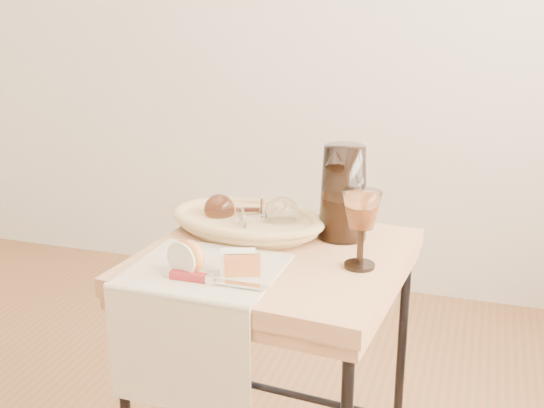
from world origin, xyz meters
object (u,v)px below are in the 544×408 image
(goblet_lying_a, at_px, (237,210))
(table_knife, at_px, (214,280))
(pitcher, at_px, (343,192))
(tea_towel, at_px, (205,270))
(apple_half, at_px, (188,256))
(side_table, at_px, (275,390))
(wine_goblet, at_px, (361,230))
(bread_basket, at_px, (247,223))
(goblet_lying_b, at_px, (265,216))

(goblet_lying_a, xyz_separation_m, table_knife, (0.08, -0.33, -0.04))
(pitcher, height_order, table_knife, pitcher)
(tea_towel, distance_m, table_knife, 0.08)
(tea_towel, bearing_deg, apple_half, -126.14)
(pitcher, relative_size, apple_half, 3.27)
(table_knife, bearing_deg, goblet_lying_a, 102.54)
(side_table, relative_size, wine_goblet, 4.22)
(side_table, xyz_separation_m, table_knife, (-0.06, -0.22, 0.38))
(apple_half, bearing_deg, wine_goblet, 42.55)
(pitcher, bearing_deg, apple_half, -142.10)
(bread_basket, distance_m, pitcher, 0.25)
(bread_basket, distance_m, wine_goblet, 0.34)
(tea_towel, height_order, bread_basket, bread_basket)
(goblet_lying_b, bearing_deg, tea_towel, -144.31)
(side_table, distance_m, bread_basket, 0.41)
(pitcher, xyz_separation_m, apple_half, (-0.26, -0.32, -0.07))
(tea_towel, bearing_deg, goblet_lying_b, 78.03)
(goblet_lying_b, height_order, pitcher, pitcher)
(wine_goblet, bearing_deg, tea_towel, -158.23)
(goblet_lying_a, relative_size, table_knife, 0.61)
(goblet_lying_b, relative_size, apple_half, 1.70)
(goblet_lying_a, bearing_deg, wine_goblet, 140.31)
(apple_half, bearing_deg, side_table, 72.35)
(goblet_lying_b, relative_size, pitcher, 0.52)
(wine_goblet, distance_m, table_knife, 0.33)
(wine_goblet, bearing_deg, goblet_lying_b, 156.09)
(tea_towel, distance_m, apple_half, 0.06)
(bread_basket, height_order, goblet_lying_b, goblet_lying_b)
(bread_basket, bearing_deg, tea_towel, -82.37)
(bread_basket, relative_size, goblet_lying_a, 2.80)
(side_table, distance_m, pitcher, 0.51)
(side_table, height_order, pitcher, pitcher)
(side_table, relative_size, bread_basket, 2.08)
(tea_towel, height_order, goblet_lying_a, goblet_lying_a)
(goblet_lying_b, xyz_separation_m, apple_half, (-0.08, -0.27, -0.01))
(goblet_lying_b, bearing_deg, bread_basket, 117.03)
(bread_basket, xyz_separation_m, wine_goblet, (0.30, -0.13, 0.06))
(side_table, distance_m, tea_towel, 0.41)
(bread_basket, height_order, table_knife, bread_basket)
(pitcher, distance_m, wine_goblet, 0.19)
(tea_towel, xyz_separation_m, table_knife, (0.05, -0.06, 0.01))
(tea_towel, bearing_deg, goblet_lying_a, 97.08)
(side_table, xyz_separation_m, goblet_lying_b, (-0.05, 0.08, 0.42))
(side_table, relative_size, goblet_lying_a, 5.82)
(goblet_lying_a, relative_size, wine_goblet, 0.72)
(pitcher, relative_size, table_knife, 1.30)
(apple_half, bearing_deg, table_knife, -7.37)
(bread_basket, bearing_deg, side_table, -36.59)
(tea_towel, bearing_deg, bread_basket, 90.49)
(goblet_lying_a, bearing_deg, goblet_lying_b, 140.52)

